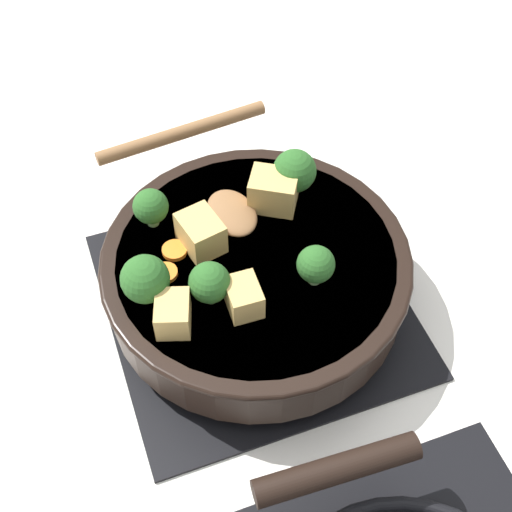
# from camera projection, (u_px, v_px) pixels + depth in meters

# --- Properties ---
(ground_plane) EXTENTS (2.40, 2.40, 0.00)m
(ground_plane) POSITION_uv_depth(u_px,v_px,m) (256.00, 305.00, 0.77)
(ground_plane) COLOR white
(front_burner_grate) EXTENTS (0.31, 0.31, 0.03)m
(front_burner_grate) POSITION_uv_depth(u_px,v_px,m) (256.00, 298.00, 0.76)
(front_burner_grate) COLOR black
(front_burner_grate) RESTS_ON ground_plane
(skillet_pan) EXTENTS (0.31, 0.40, 0.06)m
(skillet_pan) POSITION_uv_depth(u_px,v_px,m) (257.00, 273.00, 0.73)
(skillet_pan) COLOR black
(skillet_pan) RESTS_ON front_burner_grate
(wooden_spoon) EXTENTS (0.20, 0.19, 0.02)m
(wooden_spoon) POSITION_uv_depth(u_px,v_px,m) (204.00, 168.00, 0.77)
(wooden_spoon) COLOR brown
(wooden_spoon) RESTS_ON skillet_pan
(tofu_cube_center_large) EXTENTS (0.04, 0.05, 0.04)m
(tofu_cube_center_large) POSITION_uv_depth(u_px,v_px,m) (201.00, 233.00, 0.70)
(tofu_cube_center_large) COLOR tan
(tofu_cube_center_large) RESTS_ON skillet_pan
(tofu_cube_near_handle) EXTENTS (0.03, 0.04, 0.03)m
(tofu_cube_near_handle) POSITION_uv_depth(u_px,v_px,m) (243.00, 297.00, 0.66)
(tofu_cube_near_handle) COLOR tan
(tofu_cube_near_handle) RESTS_ON skillet_pan
(tofu_cube_east_chunk) EXTENTS (0.04, 0.05, 0.03)m
(tofu_cube_east_chunk) POSITION_uv_depth(u_px,v_px,m) (173.00, 314.00, 0.65)
(tofu_cube_east_chunk) COLOR tan
(tofu_cube_east_chunk) RESTS_ON skillet_pan
(tofu_cube_west_chunk) EXTENTS (0.06, 0.06, 0.04)m
(tofu_cube_west_chunk) POSITION_uv_depth(u_px,v_px,m) (273.00, 191.00, 0.74)
(tofu_cube_west_chunk) COLOR tan
(tofu_cube_west_chunk) RESTS_ON skillet_pan
(broccoli_floret_near_spoon) EXTENTS (0.04, 0.04, 0.04)m
(broccoli_floret_near_spoon) POSITION_uv_depth(u_px,v_px,m) (316.00, 265.00, 0.67)
(broccoli_floret_near_spoon) COLOR #709956
(broccoli_floret_near_spoon) RESTS_ON skillet_pan
(broccoli_floret_center_top) EXTENTS (0.04, 0.04, 0.04)m
(broccoli_floret_center_top) POSITION_uv_depth(u_px,v_px,m) (151.00, 207.00, 0.71)
(broccoli_floret_center_top) COLOR #709956
(broccoli_floret_center_top) RESTS_ON skillet_pan
(broccoli_floret_east_rim) EXTENTS (0.04, 0.04, 0.05)m
(broccoli_floret_east_rim) POSITION_uv_depth(u_px,v_px,m) (210.00, 283.00, 0.65)
(broccoli_floret_east_rim) COLOR #709956
(broccoli_floret_east_rim) RESTS_ON skillet_pan
(broccoli_floret_west_rim) EXTENTS (0.05, 0.05, 0.05)m
(broccoli_floret_west_rim) POSITION_uv_depth(u_px,v_px,m) (145.00, 279.00, 0.65)
(broccoli_floret_west_rim) COLOR #709956
(broccoli_floret_west_rim) RESTS_ON skillet_pan
(broccoli_floret_north_edge) EXTENTS (0.05, 0.05, 0.05)m
(broccoli_floret_north_edge) POSITION_uv_depth(u_px,v_px,m) (295.00, 171.00, 0.74)
(broccoli_floret_north_edge) COLOR #709956
(broccoli_floret_north_edge) RESTS_ON skillet_pan
(carrot_slice_orange_thin) EXTENTS (0.02, 0.02, 0.01)m
(carrot_slice_orange_thin) POSITION_uv_depth(u_px,v_px,m) (165.00, 273.00, 0.69)
(carrot_slice_orange_thin) COLOR orange
(carrot_slice_orange_thin) RESTS_ON skillet_pan
(carrot_slice_near_center) EXTENTS (0.03, 0.03, 0.01)m
(carrot_slice_near_center) POSITION_uv_depth(u_px,v_px,m) (175.00, 250.00, 0.71)
(carrot_slice_near_center) COLOR orange
(carrot_slice_near_center) RESTS_ON skillet_pan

